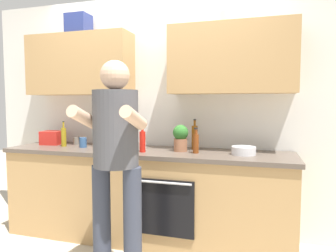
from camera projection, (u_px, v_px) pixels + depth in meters
The scene contains 16 objects.
ground_plane at pixel (145, 238), 3.08m from camera, with size 12.00×12.00×0.00m, color #B2A893.
back_wall_unit at pixel (153, 90), 3.22m from camera, with size 4.00×0.38×2.50m.
counter at pixel (145, 195), 3.04m from camera, with size 2.84×0.67×0.90m.
person_standing at pixel (116, 152), 2.30m from camera, with size 0.49×0.45×1.68m.
bottle_vinegar at pixel (196, 142), 2.81m from camera, with size 0.05×0.05×0.24m.
bottle_syrup at pixel (195, 137), 3.04m from camera, with size 0.06×0.06×0.30m.
bottle_wine at pixel (101, 133), 3.28m from camera, with size 0.07×0.07×0.34m.
bottle_hotsauce at pixel (142, 141), 2.87m from camera, with size 0.06×0.06×0.25m.
bottle_oil at pixel (64, 137), 3.24m from camera, with size 0.05×0.05×0.27m.
cup_coffee at pixel (142, 146), 3.02m from camera, with size 0.08×0.08×0.08m, color white.
cup_tea at pixel (83, 143), 3.17m from camera, with size 0.08×0.08×0.10m, color #33598C.
cup_stoneware at pixel (77, 141), 3.38m from camera, with size 0.07×0.07×0.09m, color slate.
mixing_bowl at pixel (244, 151), 2.74m from camera, with size 0.22×0.22×0.07m, color silver.
knife_block at pixel (105, 140), 2.99m from camera, with size 0.10×0.14×0.27m.
potted_herb at pixel (181, 137), 2.92m from camera, with size 0.15×0.15×0.25m.
grocery_bag_crisps at pixel (52, 138), 3.41m from camera, with size 0.21×0.20×0.15m, color red.
Camera 1 is at (1.08, -2.79, 1.37)m, focal length 32.70 mm.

